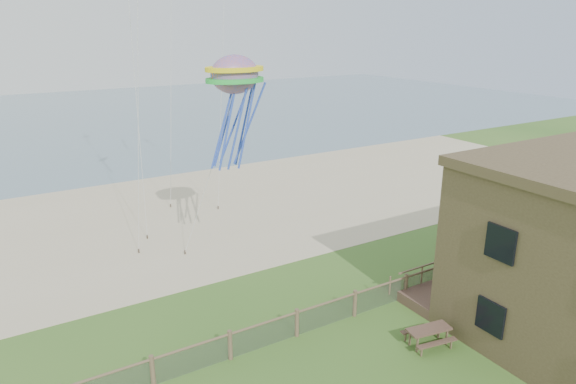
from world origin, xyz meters
The scene contains 6 objects.
sand_beach centered at (0.00, 22.00, 0.00)m, with size 72.00×20.00×0.02m, color tan.
ocean centered at (0.00, 66.00, 0.00)m, with size 160.00×68.00×0.02m, color slate.
chainlink_fence centered at (0.00, 6.00, 0.55)m, with size 36.20×0.20×1.25m, color brown, non-canonical shape.
motel_deck centered at (13.00, 5.00, 0.25)m, with size 15.00×2.00×0.50m, color brown.
picnic_table centered at (4.19, 2.76, 0.38)m, with size 1.79×1.35×0.76m, color brown, non-canonical shape.
octopus_kite centered at (0.84, 12.99, 8.48)m, with size 2.91×2.06×6.00m, color orange, non-canonical shape.
Camera 1 is at (-9.76, -9.53, 12.20)m, focal length 32.00 mm.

